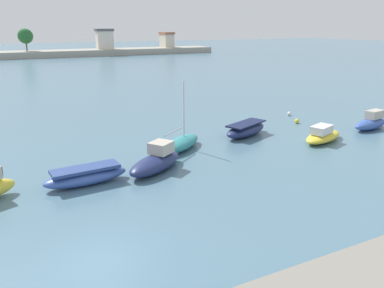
# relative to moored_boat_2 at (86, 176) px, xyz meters

# --- Properties ---
(ground_plane) EXTENTS (400.00, 400.00, 0.00)m
(ground_plane) POSITION_rel_moored_boat_2_xyz_m (-1.25, -8.03, -0.49)
(ground_plane) COLOR slate
(moored_boat_2) EXTENTS (4.85, 1.84, 1.02)m
(moored_boat_2) POSITION_rel_moored_boat_2_xyz_m (0.00, 0.00, 0.00)
(moored_boat_2) COLOR #3856A8
(moored_boat_2) RESTS_ON ground
(moored_boat_3) EXTENTS (4.89, 4.10, 1.70)m
(moored_boat_3) POSITION_rel_moored_boat_2_xyz_m (4.38, 0.25, 0.11)
(moored_boat_3) COLOR navy
(moored_boat_3) RESTS_ON ground
(moored_boat_4) EXTENTS (4.55, 4.00, 4.94)m
(moored_boat_4) POSITION_rel_moored_boat_2_xyz_m (7.61, 3.40, -0.02)
(moored_boat_4) COLOR teal
(moored_boat_4) RESTS_ON ground
(moored_boat_5) EXTENTS (5.09, 3.43, 1.09)m
(moored_boat_5) POSITION_rel_moored_boat_2_xyz_m (13.86, 4.28, 0.04)
(moored_boat_5) COLOR navy
(moored_boat_5) RESTS_ON ground
(moored_boat_6) EXTENTS (4.78, 3.11, 1.33)m
(moored_boat_6) POSITION_rel_moored_boat_2_xyz_m (18.30, 0.24, 0.00)
(moored_boat_6) COLOR yellow
(moored_boat_6) RESTS_ON ground
(moored_boat_7) EXTENTS (4.45, 2.14, 1.62)m
(moored_boat_7) POSITION_rel_moored_boat_2_xyz_m (24.85, 1.16, 0.10)
(moored_boat_7) COLOR #3856A8
(moored_boat_7) RESTS_ON ground
(mooring_buoy_1) EXTENTS (0.40, 0.40, 0.40)m
(mooring_buoy_1) POSITION_rel_moored_boat_2_xyz_m (21.99, 8.49, -0.29)
(mooring_buoy_1) COLOR white
(mooring_buoy_1) RESTS_ON ground
(mooring_buoy_2) EXTENTS (0.43, 0.43, 0.43)m
(mooring_buoy_2) POSITION_rel_moored_boat_2_xyz_m (20.51, 5.65, -0.27)
(mooring_buoy_2) COLOR yellow
(mooring_buoy_2) RESTS_ON ground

